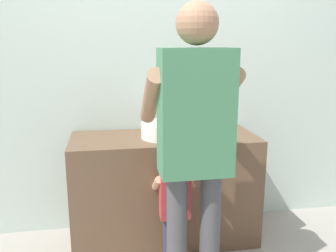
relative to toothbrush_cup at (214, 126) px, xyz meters
The scene contains 7 objects.
back_wall 0.68m from the toothbrush_cup, 143.73° to the left, with size 4.40×0.08×2.70m.
vanity_cabinet 0.60m from the toothbrush_cup, behind, with size 1.36×0.54×0.82m, color brown.
sink_basin 0.39m from the toothbrush_cup, behind, with size 0.35×0.35×0.11m.
faucet 0.42m from the toothbrush_cup, 158.10° to the left, with size 0.18×0.14×0.18m.
toothbrush_cup is the anchor object (origin of this frame).
child_toddler 0.69m from the toothbrush_cup, 131.38° to the right, with size 0.26×0.26×0.84m.
adult_parent 0.78m from the toothbrush_cup, 115.16° to the right, with size 0.52×0.55×1.70m.
Camera 1 is at (-0.41, -2.20, 1.48)m, focal length 38.12 mm.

